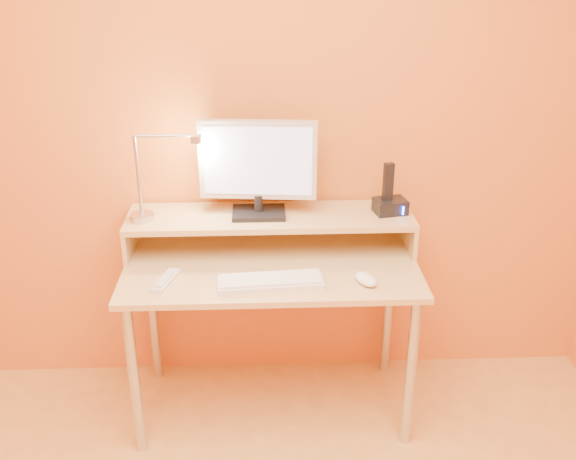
{
  "coord_description": "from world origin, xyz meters",
  "views": [
    {
      "loc": [
        -0.03,
        -1.2,
        1.96
      ],
      "look_at": [
        0.07,
        1.13,
        0.9
      ],
      "focal_mm": 40.91,
      "sensor_mm": 36.0,
      "label": 1
    }
  ],
  "objects_px": {
    "remote_control": "(166,281)",
    "phone_dock": "(390,206)",
    "keyboard": "(271,283)",
    "monitor_panel": "(258,160)",
    "lamp_base": "(142,217)",
    "mouse": "(366,279)"
  },
  "relations": [
    {
      "from": "mouse",
      "to": "phone_dock",
      "type": "bearing_deg",
      "value": 43.04
    },
    {
      "from": "keyboard",
      "to": "remote_control",
      "type": "height_order",
      "value": "keyboard"
    },
    {
      "from": "lamp_base",
      "to": "monitor_panel",
      "type": "bearing_deg",
      "value": 4.76
    },
    {
      "from": "keyboard",
      "to": "remote_control",
      "type": "distance_m",
      "value": 0.41
    },
    {
      "from": "mouse",
      "to": "lamp_base",
      "type": "bearing_deg",
      "value": 138.92
    },
    {
      "from": "monitor_panel",
      "to": "mouse",
      "type": "relative_size",
      "value": 4.13
    },
    {
      "from": "keyboard",
      "to": "mouse",
      "type": "xyz_separation_m",
      "value": [
        0.37,
        -0.0,
        0.01
      ]
    },
    {
      "from": "monitor_panel",
      "to": "mouse",
      "type": "bearing_deg",
      "value": -33.5
    },
    {
      "from": "lamp_base",
      "to": "phone_dock",
      "type": "distance_m",
      "value": 1.03
    },
    {
      "from": "lamp_base",
      "to": "mouse",
      "type": "relative_size",
      "value": 0.86
    },
    {
      "from": "lamp_base",
      "to": "mouse",
      "type": "xyz_separation_m",
      "value": [
        0.89,
        -0.29,
        -0.15
      ]
    },
    {
      "from": "phone_dock",
      "to": "monitor_panel",
      "type": "bearing_deg",
      "value": 167.86
    },
    {
      "from": "lamp_base",
      "to": "mouse",
      "type": "distance_m",
      "value": 0.95
    },
    {
      "from": "lamp_base",
      "to": "keyboard",
      "type": "height_order",
      "value": "lamp_base"
    },
    {
      "from": "keyboard",
      "to": "mouse",
      "type": "relative_size",
      "value": 3.48
    },
    {
      "from": "keyboard",
      "to": "remote_control",
      "type": "xyz_separation_m",
      "value": [
        -0.41,
        0.03,
        -0.0
      ]
    },
    {
      "from": "remote_control",
      "to": "phone_dock",
      "type": "bearing_deg",
      "value": 33.85
    },
    {
      "from": "mouse",
      "to": "remote_control",
      "type": "bearing_deg",
      "value": 154.23
    },
    {
      "from": "phone_dock",
      "to": "keyboard",
      "type": "relative_size",
      "value": 0.32
    },
    {
      "from": "phone_dock",
      "to": "mouse",
      "type": "height_order",
      "value": "phone_dock"
    },
    {
      "from": "monitor_panel",
      "to": "keyboard",
      "type": "distance_m",
      "value": 0.51
    },
    {
      "from": "keyboard",
      "to": "monitor_panel",
      "type": "bearing_deg",
      "value": 92.72
    }
  ]
}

